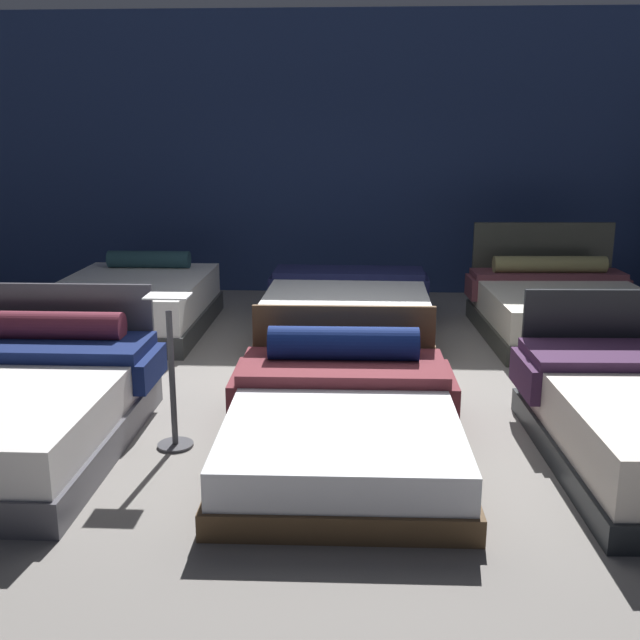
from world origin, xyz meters
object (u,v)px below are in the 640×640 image
bed_5 (564,310)px  bed_4 (347,310)px  bed_0 (2,408)px  bed_1 (342,419)px  bed_3 (134,304)px  price_sign (173,390)px

bed_5 → bed_4: bearing=179.0°
bed_0 → bed_1: (2.25, 0.04, -0.05)m
bed_1 → bed_3: 3.73m
bed_5 → price_sign: bearing=-141.4°
bed_5 → price_sign: size_ratio=1.94×
bed_1 → bed_4: bearing=89.5°
bed_5 → bed_3: bearing=177.1°
bed_4 → price_sign: (-1.11, -2.85, 0.14)m
bed_4 → price_sign: price_sign is taller
bed_4 → price_sign: size_ratio=1.89×
bed_0 → bed_1: 2.25m
bed_3 → bed_5: bed_5 is taller
price_sign → bed_5: bearing=41.2°
bed_1 → bed_4: 2.87m
bed_0 → bed_5: bed_5 is taller
bed_4 → bed_5: bed_5 is taller
bed_4 → price_sign: 3.06m
bed_1 → price_sign: 1.13m
bed_1 → bed_5: bed_5 is taller
bed_0 → price_sign: size_ratio=2.02×
price_sign → bed_4: bearing=68.8°
bed_5 → bed_1: bearing=-129.6°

